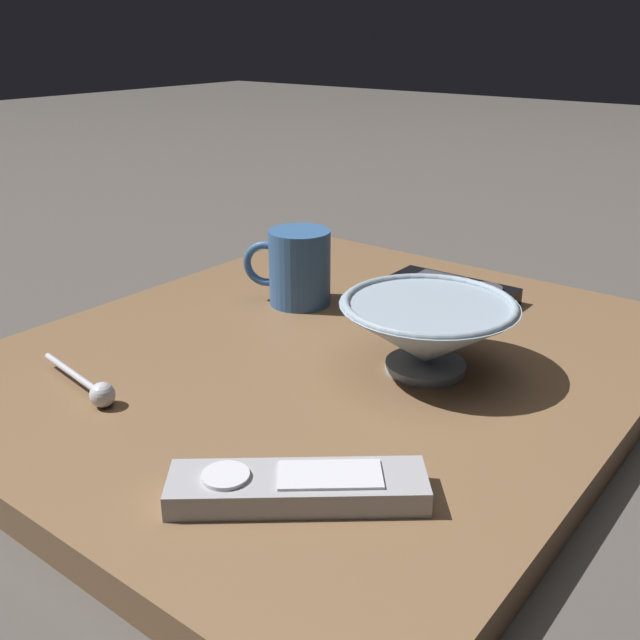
{
  "coord_description": "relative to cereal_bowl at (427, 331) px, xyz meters",
  "views": [
    {
      "loc": [
        0.4,
        -0.53,
        0.34
      ],
      "look_at": [
        -0.03,
        0.02,
        0.05
      ],
      "focal_mm": 40.89,
      "sensor_mm": 36.0,
      "label": 1
    }
  ],
  "objects": [
    {
      "name": "ground_plane",
      "position": [
        -0.1,
        -0.02,
        -0.07
      ],
      "size": [
        6.0,
        6.0,
        0.0
      ],
      "primitive_type": "plane",
      "color": "#47423D"
    },
    {
      "name": "table",
      "position": [
        -0.1,
        -0.02,
        -0.06
      ],
      "size": [
        0.58,
        0.68,
        0.03
      ],
      "color": "brown",
      "rests_on": "ground"
    },
    {
      "name": "cereal_bowl",
      "position": [
        0.0,
        0.0,
        0.0
      ],
      "size": [
        0.17,
        0.17,
        0.07
      ],
      "color": "#8C9EAD",
      "rests_on": "table"
    },
    {
      "name": "coffee_mug",
      "position": [
        -0.21,
        0.07,
        0.0
      ],
      "size": [
        0.1,
        0.07,
        0.09
      ],
      "color": "#33598C",
      "rests_on": "table"
    },
    {
      "name": "teaspoon",
      "position": [
        -0.2,
        -0.23,
        -0.03
      ],
      "size": [
        0.12,
        0.03,
        0.02
      ],
      "color": "silver",
      "rests_on": "table"
    },
    {
      "name": "tv_remote_near",
      "position": [
        0.03,
        -0.23,
        -0.03
      ],
      "size": [
        0.17,
        0.15,
        0.02
      ],
      "color": "#9E9EA3",
      "rests_on": "table"
    },
    {
      "name": "tv_remote_far",
      "position": [
        -0.07,
        0.19,
        -0.03
      ],
      "size": [
        0.15,
        0.06,
        0.02
      ],
      "color": "black",
      "rests_on": "table"
    }
  ]
}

